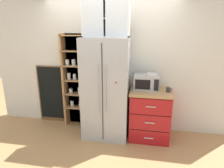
{
  "coord_description": "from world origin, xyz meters",
  "views": [
    {
      "loc": [
        0.7,
        -3.26,
        1.97
      ],
      "look_at": [
        0.1,
        0.01,
        1.01
      ],
      "focal_mm": 30.44,
      "sensor_mm": 36.0,
      "label": 1
    }
  ],
  "objects_px": {
    "coffee_maker": "(151,82)",
    "bottle_green": "(151,83)",
    "mug_charcoal": "(168,90)",
    "refrigerator": "(107,89)",
    "microwave": "(146,82)",
    "chalkboard_menu": "(52,94)"
  },
  "relations": [
    {
      "from": "coffee_maker",
      "to": "bottle_green",
      "type": "xyz_separation_m",
      "value": [
        -0.0,
        -0.03,
        -0.02
      ]
    },
    {
      "from": "microwave",
      "to": "chalkboard_menu",
      "type": "distance_m",
      "value": 2.06
    },
    {
      "from": "mug_charcoal",
      "to": "bottle_green",
      "type": "relative_size",
      "value": 0.36
    },
    {
      "from": "coffee_maker",
      "to": "chalkboard_menu",
      "type": "height_order",
      "value": "chalkboard_menu"
    },
    {
      "from": "microwave",
      "to": "mug_charcoal",
      "type": "bearing_deg",
      "value": -14.07
    },
    {
      "from": "refrigerator",
      "to": "microwave",
      "type": "distance_m",
      "value": 0.73
    },
    {
      "from": "microwave",
      "to": "refrigerator",
      "type": "bearing_deg",
      "value": -173.56
    },
    {
      "from": "mug_charcoal",
      "to": "coffee_maker",
      "type": "bearing_deg",
      "value": 169.59
    },
    {
      "from": "mug_charcoal",
      "to": "chalkboard_menu",
      "type": "bearing_deg",
      "value": 172.0
    },
    {
      "from": "microwave",
      "to": "bottle_green",
      "type": "height_order",
      "value": "bottle_green"
    },
    {
      "from": "chalkboard_menu",
      "to": "mug_charcoal",
      "type": "bearing_deg",
      "value": -8.0
    },
    {
      "from": "coffee_maker",
      "to": "bottle_green",
      "type": "relative_size",
      "value": 1.03
    },
    {
      "from": "coffee_maker",
      "to": "mug_charcoal",
      "type": "xyz_separation_m",
      "value": [
        0.29,
        -0.05,
        -0.11
      ]
    },
    {
      "from": "mug_charcoal",
      "to": "refrigerator",
      "type": "bearing_deg",
      "value": 179.22
    },
    {
      "from": "refrigerator",
      "to": "mug_charcoal",
      "type": "xyz_separation_m",
      "value": [
        1.09,
        -0.01,
        0.04
      ]
    },
    {
      "from": "mug_charcoal",
      "to": "chalkboard_menu",
      "type": "relative_size",
      "value": 0.09
    },
    {
      "from": "coffee_maker",
      "to": "bottle_green",
      "type": "distance_m",
      "value": 0.04
    },
    {
      "from": "chalkboard_menu",
      "to": "microwave",
      "type": "bearing_deg",
      "value": -6.82
    },
    {
      "from": "refrigerator",
      "to": "chalkboard_menu",
      "type": "height_order",
      "value": "refrigerator"
    },
    {
      "from": "chalkboard_menu",
      "to": "refrigerator",
      "type": "bearing_deg",
      "value": -13.95
    },
    {
      "from": "bottle_green",
      "to": "chalkboard_menu",
      "type": "distance_m",
      "value": 2.16
    },
    {
      "from": "refrigerator",
      "to": "microwave",
      "type": "height_order",
      "value": "refrigerator"
    }
  ]
}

